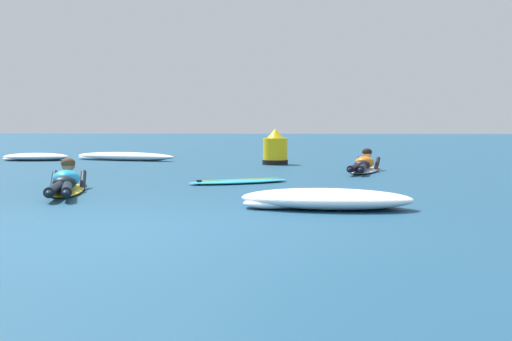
# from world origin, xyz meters

# --- Properties ---
(ground_plane) EXTENTS (120.00, 120.00, 0.00)m
(ground_plane) POSITION_xyz_m (0.00, 10.00, 0.00)
(ground_plane) COLOR navy
(surfer_near) EXTENTS (1.11, 2.59, 0.54)m
(surfer_near) POSITION_xyz_m (-1.65, 3.23, 0.14)
(surfer_near) COLOR yellow
(surfer_near) RESTS_ON ground
(surfer_far) EXTENTS (0.99, 2.49, 0.55)m
(surfer_far) POSITION_xyz_m (3.16, 7.79, 0.14)
(surfer_far) COLOR silver
(surfer_far) RESTS_ON ground
(drifting_surfboard) EXTENTS (1.85, 1.33, 0.16)m
(drifting_surfboard) POSITION_xyz_m (0.74, 4.97, 0.03)
(drifting_surfboard) COLOR #2DB2D1
(drifting_surfboard) RESTS_ON ground
(whitewater_front) EXTENTS (3.22, 1.59, 0.24)m
(whitewater_front) POSITION_xyz_m (-3.17, 11.94, 0.11)
(whitewater_front) COLOR white
(whitewater_front) RESTS_ON ground
(whitewater_mid_right) EXTENTS (2.13, 1.07, 0.24)m
(whitewater_mid_right) POSITION_xyz_m (2.13, 1.70, 0.11)
(whitewater_mid_right) COLOR white
(whitewater_mid_right) RESTS_ON ground
(whitewater_back) EXTENTS (1.93, 1.18, 0.21)m
(whitewater_back) POSITION_xyz_m (-5.69, 11.75, 0.10)
(whitewater_back) COLOR white
(whitewater_back) RESTS_ON ground
(channel_marker_buoy) EXTENTS (0.65, 0.65, 0.91)m
(channel_marker_buoy) POSITION_xyz_m (1.17, 10.33, 0.35)
(channel_marker_buoy) COLOR yellow
(channel_marker_buoy) RESTS_ON ground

